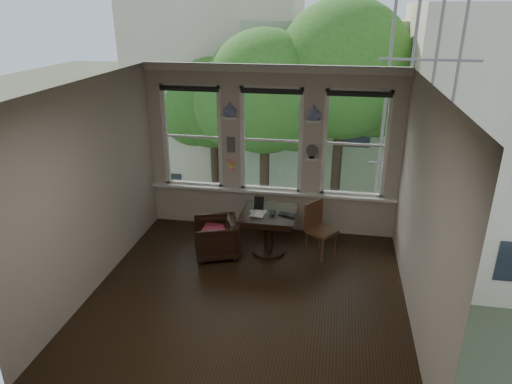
% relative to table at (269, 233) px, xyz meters
% --- Properties ---
extents(ground, '(4.50, 4.50, 0.00)m').
position_rel_table_xyz_m(ground, '(-0.11, -1.26, -0.38)').
color(ground, black).
rests_on(ground, ground).
extents(ceiling, '(4.50, 4.50, 0.00)m').
position_rel_table_xyz_m(ceiling, '(-0.11, -1.26, 2.62)').
color(ceiling, silver).
rests_on(ceiling, ground).
extents(wall_back, '(4.50, 0.00, 4.50)m').
position_rel_table_xyz_m(wall_back, '(-0.11, 0.99, 1.12)').
color(wall_back, '#BFB4A3').
rests_on(wall_back, ground).
extents(wall_front, '(4.50, 0.00, 4.50)m').
position_rel_table_xyz_m(wall_front, '(-0.11, -3.51, 1.12)').
color(wall_front, '#BFB4A3').
rests_on(wall_front, ground).
extents(wall_left, '(0.00, 4.50, 4.50)m').
position_rel_table_xyz_m(wall_left, '(-2.36, -1.26, 1.12)').
color(wall_left, '#BFB4A3').
rests_on(wall_left, ground).
extents(wall_right, '(0.00, 4.50, 4.50)m').
position_rel_table_xyz_m(wall_right, '(2.14, -1.26, 1.12)').
color(wall_right, '#BFB4A3').
rests_on(wall_right, ground).
extents(window_left, '(1.10, 0.12, 1.90)m').
position_rel_table_xyz_m(window_left, '(-1.56, 0.99, 1.32)').
color(window_left, white).
rests_on(window_left, ground).
extents(window_center, '(1.10, 0.12, 1.90)m').
position_rel_table_xyz_m(window_center, '(-0.11, 0.99, 1.32)').
color(window_center, white).
rests_on(window_center, ground).
extents(window_right, '(1.10, 0.12, 1.90)m').
position_rel_table_xyz_m(window_right, '(1.34, 0.99, 1.32)').
color(window_right, white).
rests_on(window_right, ground).
extents(shelf_left, '(0.26, 0.16, 0.03)m').
position_rel_table_xyz_m(shelf_left, '(-0.84, 0.89, 1.73)').
color(shelf_left, white).
rests_on(shelf_left, ground).
extents(shelf_right, '(0.26, 0.16, 0.03)m').
position_rel_table_xyz_m(shelf_right, '(0.61, 0.89, 1.73)').
color(shelf_right, white).
rests_on(shelf_right, ground).
extents(intercom, '(0.14, 0.06, 0.28)m').
position_rel_table_xyz_m(intercom, '(-0.84, 0.92, 1.23)').
color(intercom, '#59544F').
rests_on(intercom, ground).
extents(sticky_notes, '(0.16, 0.01, 0.24)m').
position_rel_table_xyz_m(sticky_notes, '(-0.84, 0.93, 0.88)').
color(sticky_notes, pink).
rests_on(sticky_notes, ground).
extents(desk_fan, '(0.20, 0.20, 0.24)m').
position_rel_table_xyz_m(desk_fan, '(0.61, 0.87, 1.16)').
color(desk_fan, '#59544F').
rests_on(desk_fan, ground).
extents(vase_left, '(0.24, 0.24, 0.25)m').
position_rel_table_xyz_m(vase_left, '(-0.84, 0.89, 1.86)').
color(vase_left, silver).
rests_on(vase_left, shelf_left).
extents(vase_right, '(0.24, 0.24, 0.25)m').
position_rel_table_xyz_m(vase_right, '(0.61, 0.89, 1.86)').
color(vase_right, silver).
rests_on(vase_right, shelf_right).
extents(table, '(0.90, 0.90, 0.75)m').
position_rel_table_xyz_m(table, '(0.00, 0.00, 0.00)').
color(table, black).
rests_on(table, ground).
extents(armchair_left, '(0.90, 0.89, 0.65)m').
position_rel_table_xyz_m(armchair_left, '(-0.85, -0.24, -0.05)').
color(armchair_left, black).
rests_on(armchair_left, ground).
extents(cushion_red, '(0.45, 0.45, 0.06)m').
position_rel_table_xyz_m(cushion_red, '(-0.85, -0.24, 0.08)').
color(cushion_red, maroon).
rests_on(cushion_red, armchair_left).
extents(side_chair_right, '(0.59, 0.59, 0.92)m').
position_rel_table_xyz_m(side_chair_right, '(0.88, 0.07, 0.09)').
color(side_chair_right, '#4A321A').
rests_on(side_chair_right, ground).
extents(laptop, '(0.37, 0.30, 0.03)m').
position_rel_table_xyz_m(laptop, '(0.31, -0.12, 0.39)').
color(laptop, black).
rests_on(laptop, table).
extents(mug, '(0.11, 0.11, 0.08)m').
position_rel_table_xyz_m(mug, '(-0.24, -0.16, 0.42)').
color(mug, white).
rests_on(mug, table).
extents(drinking_glass, '(0.13, 0.13, 0.09)m').
position_rel_table_xyz_m(drinking_glass, '(0.07, -0.11, 0.42)').
color(drinking_glass, white).
rests_on(drinking_glass, table).
extents(tablet, '(0.16, 0.08, 0.22)m').
position_rel_table_xyz_m(tablet, '(-0.18, 0.10, 0.48)').
color(tablet, black).
rests_on(tablet, table).
extents(papers, '(0.25, 0.32, 0.00)m').
position_rel_table_xyz_m(papers, '(-0.16, -0.07, 0.38)').
color(papers, silver).
rests_on(papers, table).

